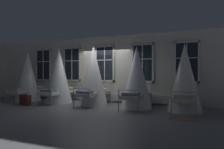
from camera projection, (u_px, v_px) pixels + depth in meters
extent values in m
plane|color=slate|center=(94.00, 105.00, 8.87)|extent=(23.81, 23.81, 0.00)
cube|color=beige|center=(106.00, 69.00, 9.99)|extent=(12.90, 0.10, 3.17)
cube|color=black|center=(43.00, 65.00, 11.31)|extent=(1.00, 0.02, 1.74)
cube|color=silver|center=(43.00, 80.00, 11.32)|extent=(1.00, 0.06, 0.07)
cube|color=silver|center=(43.00, 50.00, 11.30)|extent=(1.00, 0.06, 0.07)
cube|color=silver|center=(37.00, 65.00, 11.49)|extent=(0.07, 0.06, 1.74)
cube|color=silver|center=(50.00, 65.00, 11.13)|extent=(0.07, 0.06, 1.74)
cube|color=silver|center=(43.00, 65.00, 11.31)|extent=(0.04, 0.06, 1.74)
cube|color=silver|center=(43.00, 62.00, 11.31)|extent=(1.00, 0.06, 0.04)
cube|color=black|center=(72.00, 64.00, 10.60)|extent=(1.00, 0.02, 1.74)
cube|color=silver|center=(72.00, 80.00, 10.61)|extent=(1.00, 0.06, 0.07)
cube|color=silver|center=(72.00, 48.00, 10.59)|extent=(1.00, 0.06, 0.07)
cube|color=silver|center=(65.00, 64.00, 10.78)|extent=(0.07, 0.06, 1.74)
cube|color=silver|center=(80.00, 64.00, 10.42)|extent=(0.07, 0.06, 1.74)
cube|color=silver|center=(72.00, 64.00, 10.60)|extent=(0.04, 0.06, 1.74)
cube|color=silver|center=(72.00, 61.00, 10.60)|extent=(1.00, 0.06, 0.04)
cube|color=black|center=(105.00, 64.00, 9.89)|extent=(1.00, 0.02, 1.74)
cube|color=silver|center=(105.00, 81.00, 9.89)|extent=(1.00, 0.06, 0.07)
cube|color=silver|center=(105.00, 46.00, 9.88)|extent=(1.00, 0.06, 0.07)
cube|color=silver|center=(96.00, 64.00, 10.06)|extent=(0.07, 0.06, 1.74)
cube|color=silver|center=(114.00, 63.00, 9.71)|extent=(0.07, 0.06, 1.74)
cube|color=silver|center=(105.00, 64.00, 9.89)|extent=(0.04, 0.06, 1.74)
cube|color=silver|center=(105.00, 60.00, 9.89)|extent=(1.00, 0.06, 0.04)
cube|color=black|center=(143.00, 63.00, 9.18)|extent=(1.00, 0.02, 1.74)
cube|color=silver|center=(142.00, 81.00, 9.18)|extent=(1.00, 0.06, 0.07)
cube|color=silver|center=(143.00, 44.00, 9.17)|extent=(1.00, 0.06, 0.07)
cube|color=silver|center=(133.00, 63.00, 9.35)|extent=(0.07, 0.06, 1.74)
cube|color=silver|center=(153.00, 63.00, 9.00)|extent=(0.07, 0.06, 1.74)
cube|color=silver|center=(143.00, 63.00, 9.18)|extent=(0.04, 0.06, 1.74)
cube|color=silver|center=(143.00, 59.00, 9.18)|extent=(1.00, 0.06, 0.04)
cube|color=black|center=(187.00, 62.00, 8.47)|extent=(1.00, 0.02, 1.74)
cube|color=silver|center=(187.00, 82.00, 8.47)|extent=(1.00, 0.06, 0.07)
cube|color=silver|center=(187.00, 42.00, 8.46)|extent=(1.00, 0.06, 0.07)
cube|color=silver|center=(175.00, 62.00, 8.64)|extent=(0.07, 0.06, 1.74)
cube|color=silver|center=(199.00, 62.00, 8.29)|extent=(0.07, 0.06, 1.74)
cube|color=silver|center=(187.00, 62.00, 8.47)|extent=(0.04, 0.06, 1.74)
cube|color=silver|center=(187.00, 58.00, 8.46)|extent=(1.00, 0.06, 0.04)
cube|color=silver|center=(105.00, 97.00, 9.88)|extent=(8.07, 0.10, 0.36)
cylinder|color=#9EA3A8|center=(36.00, 90.00, 11.29)|extent=(0.04, 0.04, 0.92)
cylinder|color=#9EA3A8|center=(47.00, 90.00, 11.01)|extent=(0.04, 0.04, 0.92)
cylinder|color=#9EA3A8|center=(6.00, 95.00, 9.48)|extent=(0.04, 0.04, 0.79)
cylinder|color=#9EA3A8|center=(18.00, 95.00, 9.20)|extent=(0.04, 0.04, 0.79)
cylinder|color=#9EA3A8|center=(22.00, 92.00, 10.38)|extent=(0.03, 1.96, 0.03)
cylinder|color=#9EA3A8|center=(34.00, 92.00, 10.10)|extent=(0.03, 1.96, 0.03)
cylinder|color=#9EA3A8|center=(41.00, 82.00, 11.14)|extent=(0.74, 0.03, 0.03)
cylinder|color=#9EA3A8|center=(11.00, 86.00, 9.34)|extent=(0.74, 0.03, 0.03)
cube|color=silver|center=(28.00, 91.00, 10.24)|extent=(0.76, 1.98, 0.13)
ellipsoid|color=silver|center=(38.00, 87.00, 10.92)|extent=(0.57, 0.40, 0.14)
cube|color=tan|center=(16.00, 89.00, 9.58)|extent=(0.61, 0.36, 0.10)
cone|color=white|center=(28.00, 76.00, 10.24)|extent=(1.26, 1.26, 2.52)
cylinder|color=#9EA3A8|center=(65.00, 91.00, 10.58)|extent=(0.04, 0.04, 0.92)
cylinder|color=#9EA3A8|center=(77.00, 91.00, 10.30)|extent=(0.04, 0.04, 0.92)
cylinder|color=#9EA3A8|center=(38.00, 96.00, 8.78)|extent=(0.04, 0.04, 0.79)
cylinder|color=#9EA3A8|center=(51.00, 97.00, 8.49)|extent=(0.04, 0.04, 0.79)
cylinder|color=#9EA3A8|center=(52.00, 93.00, 9.68)|extent=(0.04, 1.96, 0.03)
cylinder|color=#9EA3A8|center=(65.00, 94.00, 9.40)|extent=(0.04, 1.96, 0.03)
cylinder|color=#9EA3A8|center=(71.00, 82.00, 10.44)|extent=(0.74, 0.03, 0.03)
cylinder|color=#9EA3A8|center=(44.00, 87.00, 8.63)|extent=(0.74, 0.03, 0.03)
cube|color=silver|center=(59.00, 92.00, 9.54)|extent=(0.76, 1.98, 0.13)
ellipsoid|color=beige|center=(68.00, 88.00, 10.22)|extent=(0.57, 0.40, 0.14)
cube|color=slate|center=(48.00, 91.00, 8.87)|extent=(0.61, 0.36, 0.10)
cone|color=white|center=(59.00, 75.00, 9.53)|extent=(1.26, 1.26, 2.64)
cylinder|color=#9EA3A8|center=(96.00, 92.00, 9.94)|extent=(0.04, 0.04, 0.92)
cylinder|color=#9EA3A8|center=(110.00, 93.00, 9.64)|extent=(0.04, 0.04, 0.92)
cylinder|color=#9EA3A8|center=(73.00, 98.00, 8.14)|extent=(0.04, 0.04, 0.79)
cylinder|color=#9EA3A8|center=(89.00, 99.00, 7.85)|extent=(0.04, 0.04, 0.79)
cylinder|color=#9EA3A8|center=(86.00, 94.00, 9.04)|extent=(0.08, 1.96, 0.03)
cylinder|color=#9EA3A8|center=(101.00, 95.00, 8.74)|extent=(0.08, 1.96, 0.03)
cylinder|color=#9EA3A8|center=(103.00, 83.00, 9.78)|extent=(0.74, 0.05, 0.03)
cylinder|color=#9EA3A8|center=(81.00, 88.00, 7.99)|extent=(0.74, 0.05, 0.03)
cube|color=#B7B2A3|center=(93.00, 93.00, 8.89)|extent=(0.80, 1.99, 0.13)
ellipsoid|color=beige|center=(101.00, 89.00, 9.57)|extent=(0.58, 0.41, 0.14)
cube|color=slate|center=(85.00, 92.00, 8.23)|extent=(0.62, 0.37, 0.10)
cone|color=white|center=(93.00, 75.00, 8.89)|extent=(1.26, 1.26, 2.62)
cylinder|color=#9EA3A8|center=(135.00, 94.00, 9.16)|extent=(0.04, 0.04, 0.92)
cylinder|color=#9EA3A8|center=(151.00, 95.00, 8.86)|extent=(0.04, 0.04, 0.92)
cylinder|color=#9EA3A8|center=(119.00, 101.00, 7.38)|extent=(0.04, 0.04, 0.79)
cylinder|color=#9EA3A8|center=(138.00, 102.00, 7.08)|extent=(0.04, 0.04, 0.79)
cylinder|color=#9EA3A8|center=(128.00, 97.00, 8.27)|extent=(0.09, 1.96, 0.03)
cylinder|color=#9EA3A8|center=(146.00, 97.00, 7.97)|extent=(0.09, 1.96, 0.03)
cylinder|color=#9EA3A8|center=(143.00, 84.00, 9.01)|extent=(0.74, 0.05, 0.03)
cylinder|color=#9EA3A8|center=(128.00, 90.00, 7.22)|extent=(0.74, 0.05, 0.03)
cube|color=#B7B2A3|center=(137.00, 95.00, 8.12)|extent=(0.81, 2.00, 0.13)
ellipsoid|color=silver|center=(142.00, 91.00, 8.79)|extent=(0.58, 0.42, 0.14)
cube|color=slate|center=(131.00, 94.00, 7.46)|extent=(0.62, 0.38, 0.10)
cone|color=white|center=(137.00, 77.00, 8.11)|extent=(1.26, 1.26, 2.47)
cylinder|color=#9EA3A8|center=(176.00, 95.00, 8.48)|extent=(0.04, 0.04, 0.92)
cylinder|color=#9EA3A8|center=(195.00, 96.00, 8.21)|extent=(0.04, 0.04, 0.92)
cylinder|color=#9EA3A8|center=(171.00, 104.00, 6.66)|extent=(0.04, 0.04, 0.79)
cylinder|color=#9EA3A8|center=(196.00, 105.00, 6.39)|extent=(0.04, 0.04, 0.79)
cylinder|color=#9EA3A8|center=(174.00, 99.00, 7.57)|extent=(0.05, 1.96, 0.03)
cylinder|color=#9EA3A8|center=(195.00, 100.00, 7.30)|extent=(0.05, 1.96, 0.03)
cylinder|color=#9EA3A8|center=(186.00, 85.00, 8.34)|extent=(0.74, 0.04, 0.03)
cylinder|color=#9EA3A8|center=(183.00, 92.00, 6.52)|extent=(0.74, 0.04, 0.03)
cube|color=beige|center=(185.00, 97.00, 7.44)|extent=(0.78, 1.99, 0.13)
ellipsoid|color=#B7B2A3|center=(185.00, 92.00, 8.12)|extent=(0.58, 0.41, 0.14)
cube|color=tan|center=(184.00, 96.00, 6.77)|extent=(0.62, 0.37, 0.10)
cone|color=silver|center=(185.00, 77.00, 7.43)|extent=(1.26, 1.26, 2.49)
cube|color=#8E7A5B|center=(5.00, 104.00, 9.04)|extent=(0.82, 0.59, 0.01)
cube|color=brown|center=(183.00, 119.00, 6.19)|extent=(0.81, 0.58, 0.01)
cube|color=#5B231E|center=(25.00, 100.00, 8.88)|extent=(0.59, 0.29, 0.44)
cube|color=tan|center=(27.00, 100.00, 8.97)|extent=(0.50, 0.10, 0.03)
torus|color=#5B231E|center=(25.00, 95.00, 8.88)|extent=(0.17, 0.17, 0.02)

